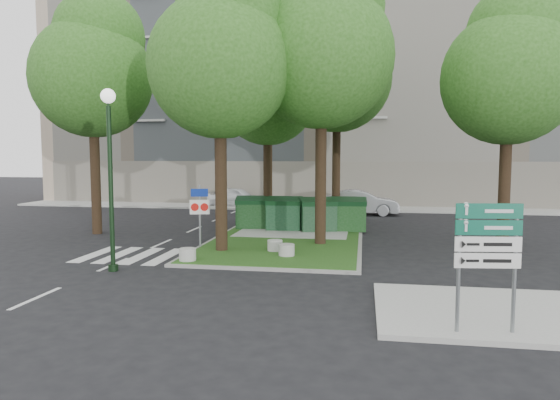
% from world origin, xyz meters
% --- Properties ---
extents(ground, '(120.00, 120.00, 0.00)m').
position_xyz_m(ground, '(0.00, 0.00, 0.00)').
color(ground, black).
rests_on(ground, ground).
extents(median_island, '(6.00, 16.00, 0.12)m').
position_xyz_m(median_island, '(0.50, 8.00, 0.06)').
color(median_island, '#154413').
rests_on(median_island, ground).
extents(median_kerb, '(6.30, 16.30, 0.10)m').
position_xyz_m(median_kerb, '(0.50, 8.00, 0.05)').
color(median_kerb, gray).
rests_on(median_kerb, ground).
extents(sidewalk_corner, '(5.00, 4.00, 0.12)m').
position_xyz_m(sidewalk_corner, '(6.50, -3.50, 0.06)').
color(sidewalk_corner, '#999993').
rests_on(sidewalk_corner, ground).
extents(building_sidewalk, '(42.00, 3.00, 0.12)m').
position_xyz_m(building_sidewalk, '(0.00, 18.50, 0.06)').
color(building_sidewalk, '#999993').
rests_on(building_sidewalk, ground).
extents(zebra_crossing, '(5.00, 3.00, 0.01)m').
position_xyz_m(zebra_crossing, '(-3.75, 1.50, 0.01)').
color(zebra_crossing, silver).
rests_on(zebra_crossing, ground).
extents(apartment_building, '(41.00, 12.00, 16.00)m').
position_xyz_m(apartment_building, '(0.00, 26.00, 8.00)').
color(apartment_building, tan).
rests_on(apartment_building, ground).
extents(tree_median_near_left, '(5.20, 5.20, 10.53)m').
position_xyz_m(tree_median_near_left, '(-1.41, 2.56, 7.32)').
color(tree_median_near_left, black).
rests_on(tree_median_near_left, ground).
extents(tree_median_near_right, '(5.60, 5.60, 11.46)m').
position_xyz_m(tree_median_near_right, '(2.09, 4.56, 7.99)').
color(tree_median_near_right, black).
rests_on(tree_median_near_right, ground).
extents(tree_median_mid, '(4.80, 4.80, 9.99)m').
position_xyz_m(tree_median_mid, '(-0.91, 9.06, 6.98)').
color(tree_median_mid, black).
rests_on(tree_median_mid, ground).
extents(tree_median_far, '(5.80, 5.80, 11.93)m').
position_xyz_m(tree_median_far, '(2.29, 12.06, 8.32)').
color(tree_median_far, black).
rests_on(tree_median_far, ground).
extents(tree_street_left, '(5.40, 5.40, 11.00)m').
position_xyz_m(tree_street_left, '(-8.41, 6.06, 7.65)').
color(tree_street_left, black).
rests_on(tree_street_left, ground).
extents(tree_street_right, '(5.00, 5.00, 10.06)m').
position_xyz_m(tree_street_right, '(9.09, 5.06, 6.98)').
color(tree_street_right, black).
rests_on(tree_street_right, ground).
extents(dumpster_a, '(1.80, 1.39, 1.53)m').
position_xyz_m(dumpster_a, '(-1.61, 8.29, 0.85)').
color(dumpster_a, black).
rests_on(dumpster_a, median_island).
extents(dumpster_b, '(1.70, 1.21, 1.55)m').
position_xyz_m(dumpster_b, '(-0.01, 7.98, 0.86)').
color(dumpster_b, '#10371B').
rests_on(dumpster_b, median_island).
extents(dumpster_c, '(1.92, 1.58, 1.54)m').
position_xyz_m(dumpster_c, '(1.59, 7.90, 0.86)').
color(dumpster_c, '#0F3217').
rests_on(dumpster_c, median_island).
extents(dumpster_d, '(1.69, 1.21, 1.55)m').
position_xyz_m(dumpster_d, '(3.00, 8.21, 0.86)').
color(dumpster_d, '#123C13').
rests_on(dumpster_d, median_island).
extents(bollard_left, '(0.57, 0.57, 0.40)m').
position_xyz_m(bollard_left, '(-2.10, 0.50, 0.32)').
color(bollard_left, '#ABAAA5').
rests_on(bollard_left, median_island).
extents(bollard_right, '(0.56, 0.56, 0.40)m').
position_xyz_m(bollard_right, '(1.05, 1.86, 0.32)').
color(bollard_right, '#A09F9B').
rests_on(bollard_right, median_island).
extents(bollard_mid, '(0.55, 0.55, 0.39)m').
position_xyz_m(bollard_mid, '(0.49, 2.67, 0.32)').
color(bollard_mid, '#ADACA7').
rests_on(bollard_mid, median_island).
extents(litter_bin, '(0.43, 0.43, 0.75)m').
position_xyz_m(litter_bin, '(2.63, 12.76, 0.50)').
color(litter_bin, orange).
rests_on(litter_bin, median_island).
extents(street_lamp, '(0.45, 0.45, 5.65)m').
position_xyz_m(street_lamp, '(-4.05, -0.87, 3.56)').
color(street_lamp, black).
rests_on(street_lamp, ground).
extents(traffic_sign_pole, '(0.74, 0.22, 2.51)m').
position_xyz_m(traffic_sign_pole, '(-2.50, 3.00, 1.61)').
color(traffic_sign_pole, slate).
rests_on(traffic_sign_pole, ground).
extents(directional_sign, '(1.28, 0.22, 2.57)m').
position_xyz_m(directional_sign, '(6.10, -5.00, 1.83)').
color(directional_sign, slate).
rests_on(directional_sign, sidewalk_corner).
extents(car_white, '(4.25, 1.95, 1.41)m').
position_xyz_m(car_white, '(-5.08, 18.61, 0.71)').
color(car_white, white).
rests_on(car_white, ground).
extents(car_silver, '(4.66, 1.76, 1.52)m').
position_xyz_m(car_silver, '(3.50, 15.50, 0.76)').
color(car_silver, '#95979C').
rests_on(car_silver, ground).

